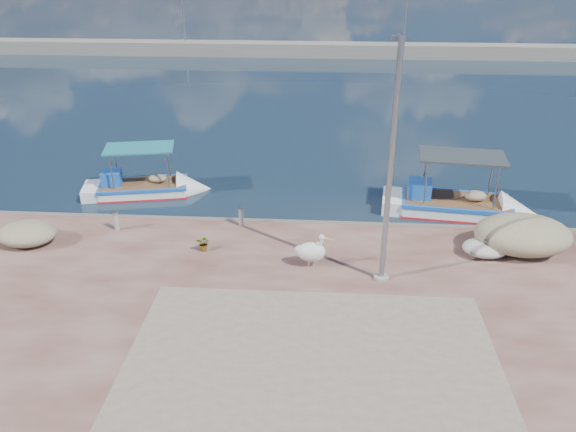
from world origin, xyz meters
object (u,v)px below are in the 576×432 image
(boat_left, at_px, (143,189))
(pelican, at_px, (312,251))
(boat_right, at_px, (453,207))
(bollard_near, at_px, (241,216))
(lamp_post, at_px, (390,176))

(boat_left, xyz_separation_m, pelican, (7.28, -6.24, 0.85))
(boat_right, xyz_separation_m, pelican, (-5.41, -5.29, 0.82))
(bollard_near, bearing_deg, lamp_post, -34.23)
(boat_left, distance_m, boat_right, 12.72)
(bollard_near, bearing_deg, boat_left, 142.64)
(boat_left, xyz_separation_m, bollard_near, (4.71, -3.59, 0.67))
(boat_left, relative_size, bollard_near, 7.85)
(pelican, bearing_deg, boat_left, 146.92)
(boat_right, height_order, lamp_post, lamp_post)
(pelican, height_order, bollard_near, pelican)
(boat_right, relative_size, lamp_post, 0.85)
(boat_left, xyz_separation_m, boat_right, (12.69, -0.95, 0.03))
(lamp_post, xyz_separation_m, bollard_near, (-4.67, 3.18, -2.94))
(boat_left, height_order, bollard_near, boat_left)
(boat_right, distance_m, lamp_post, 7.60)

